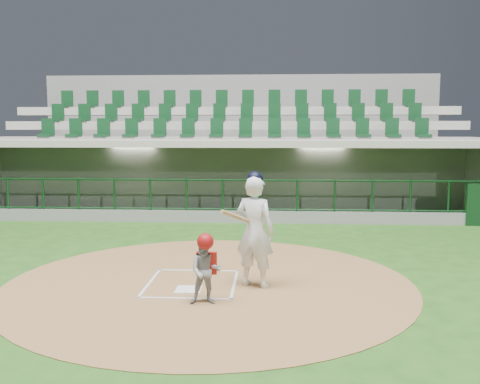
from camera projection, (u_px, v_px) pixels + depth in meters
The scene contains 8 objects.
ground at pixel (194, 279), 9.71m from camera, with size 120.00×120.00×0.00m, color #204C15.
dirt_circle at pixel (210, 282), 9.50m from camera, with size 7.20×7.20×0.01m, color brown.
home_plate at pixel (189, 290), 9.02m from camera, with size 0.43×0.43×0.02m, color white.
batter_box_chalk at pixel (192, 283), 9.42m from camera, with size 1.55×1.80×0.01m.
dugout_structure at pixel (229, 184), 17.37m from camera, with size 16.40×3.70×3.00m.
seating_deck at pixel (235, 163), 20.36m from camera, with size 17.00×6.72×5.15m.
batter at pixel (255, 230), 9.15m from camera, with size 0.95×0.99×2.00m.
catcher at pixel (206, 268), 8.28m from camera, with size 0.53×0.43×1.11m.
Camera 1 is at (1.37, -9.40, 2.71)m, focal length 40.00 mm.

